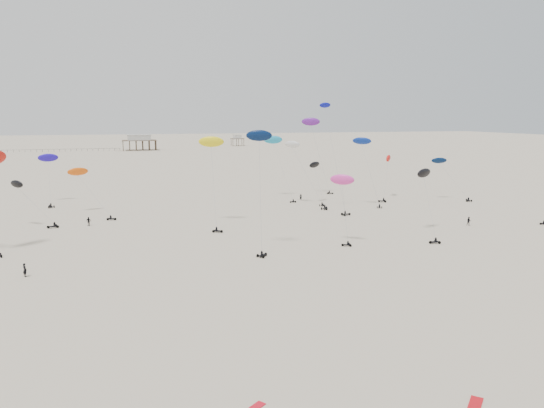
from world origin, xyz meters
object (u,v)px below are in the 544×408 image
object	(u,v)px
rig_4	(313,131)
spectator_0	(25,277)
pavilion_main	(139,143)
rig_9	(343,191)
pavilion_small	(237,141)

from	to	relation	value
rig_4	spectator_0	distance (m)	91.04
rig_4	pavilion_main	bearing A→B (deg)	-129.30
pavilion_main	rig_9	xyz separation A→B (m)	(21.92, -263.84, 4.79)
pavilion_small	rig_9	size ratio (longest dim) A/B	0.76
pavilion_small	rig_9	world-z (taller)	rig_9
pavilion_main	pavilion_small	size ratio (longest dim) A/B	2.33
pavilion_small	rig_9	distance (m)	297.80
pavilion_main	spectator_0	world-z (taller)	pavilion_main
rig_9	rig_4	bearing A→B (deg)	-5.61
pavilion_small	spectator_0	distance (m)	314.92
rig_9	spectator_0	size ratio (longest dim) A/B	5.41
pavilion_main	rig_9	size ratio (longest dim) A/B	1.77
pavilion_main	rig_4	distance (m)	211.77
pavilion_main	rig_9	distance (m)	264.79
pavilion_main	pavilion_small	distance (m)	76.16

